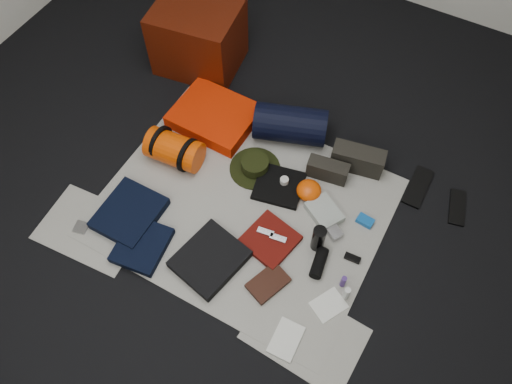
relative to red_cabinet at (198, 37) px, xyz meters
The scene contains 37 objects.
floor 1.26m from the red_cabinet, 46.33° to the right, with size 4.50×4.50×0.02m, color black.
newspaper_mat 1.25m from the red_cabinet, 46.33° to the right, with size 1.60×1.30×0.01m, color #BAB9AC.
newspaper_sheet_front_left 1.47m from the red_cabinet, 83.98° to the right, with size 0.58×0.40×0.00m, color #BAB9AC.
newspaper_sheet_front_right 2.06m from the red_cabinet, 42.84° to the right, with size 0.58×0.40×0.00m, color #BAB9AC.
red_cabinet is the anchor object (origin of this frame).
sleeping_pad 0.58m from the red_cabinet, 48.59° to the right, with size 0.51×0.42×0.09m, color red.
stuff_sack 0.87m from the red_cabinet, 68.34° to the right, with size 0.20×0.20×0.34m, color #DC4303.
sack_strap_left 0.83m from the red_cabinet, 74.81° to the right, with size 0.22×0.22×0.03m, color black.
sack_strap_right 0.91m from the red_cabinet, 62.40° to the right, with size 0.22×0.22×0.03m, color black.
navy_duffel 0.91m from the red_cabinet, 18.95° to the right, with size 0.23×0.23×0.45m, color black.
boonie_brim 1.02m from the red_cabinet, 38.52° to the right, with size 0.32×0.32×0.01m, color black.
boonie_crown 1.02m from the red_cabinet, 38.52° to the right, with size 0.17×0.17×0.07m, color black.
hiking_boot_left 1.29m from the red_cabinet, 20.93° to the right, with size 0.25×0.09×0.12m, color black.
hiking_boot_right 1.37m from the red_cabinet, 13.09° to the right, with size 0.32×0.12×0.16m, color black.
flip_flop_left 1.75m from the red_cabinet, ahead, with size 0.11×0.29×0.02m, color black.
flip_flop_right 2.00m from the red_cabinet, ahead, with size 0.09×0.24×0.01m, color black.
trousers_navy_a 1.31m from the red_cabinet, 76.51° to the right, with size 0.32×0.37×0.06m, color black.
trousers_navy_b 1.49m from the red_cabinet, 70.87° to the right, with size 0.26×0.30×0.05m, color black.
trousers_charcoal 1.56m from the red_cabinet, 56.11° to the right, with size 0.32×0.36×0.06m, color black.
black_tshirt 1.20m from the red_cabinet, 34.57° to the right, with size 0.28×0.26×0.03m, color black.
red_shirt 1.51m from the red_cabinet, 42.85° to the right, with size 0.27×0.27×0.04m, color #590E09.
orange_stuff_sack 1.33m from the red_cabinet, 28.76° to the right, with size 0.15×0.15×0.10m, color #DC4303.
first_aid_pouch 1.49m from the red_cabinet, 28.83° to the right, with size 0.20×0.15×0.05m, color #949C95.
water_bottle 1.63m from the red_cabinet, 34.28° to the right, with size 0.07×0.07×0.19m, color black.
speaker 1.74m from the red_cabinet, 36.00° to the right, with size 0.07×0.07×0.17m, color black.
compact_camera 1.61m from the red_cabinet, 29.82° to the right, with size 0.11×0.07×0.04m, color #A3A4A8.
cyan_case 1.66m from the red_cabinet, 22.87° to the right, with size 0.10×0.06×0.03m, color #1055A3.
toiletry_purple 1.89m from the red_cabinet, 34.12° to the right, with size 0.03×0.03×0.09m, color #3C216A.
toiletry_clear 1.96m from the red_cabinet, 34.78° to the right, with size 0.03×0.03×0.10m, color #B7BDB8.
paperback_book 1.75m from the red_cabinet, 45.93° to the right, with size 0.14×0.22×0.03m, color black.
map_booklet 2.06m from the red_cabinet, 45.76° to the right, with size 0.13×0.20×0.01m, color silver.
map_printout 1.97m from the red_cabinet, 37.77° to the right, with size 0.13×0.17×0.01m, color silver.
sunglasses 1.80m from the red_cabinet, 29.94° to the right, with size 0.09×0.04×0.02m, color black.
key_cluster 1.49m from the red_cabinet, 86.01° to the right, with size 0.08×0.08×0.01m, color #A3A4A8.
tape_roll 1.20m from the red_cabinet, 32.82° to the right, with size 0.05×0.05×0.04m, color beige.
energy_bar_a 1.46m from the red_cabinet, 43.34° to the right, with size 0.10×0.04×0.01m, color #A3A4A8.
energy_bar_b 1.52m from the red_cabinet, 41.26° to the right, with size 0.10×0.04×0.01m, color #A3A4A8.
Camera 1 is at (0.77, -1.24, 2.57)m, focal length 35.00 mm.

